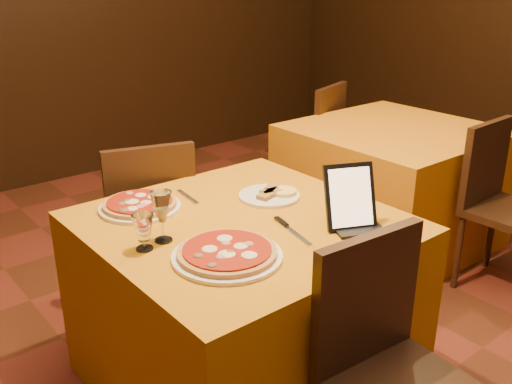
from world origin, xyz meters
TOP-DOWN VIEW (x-y plane):
  - wall_back at (0.00, 3.50)m, footprint 6.00×0.01m
  - main_table at (-0.25, 0.53)m, footprint 1.10×1.10m
  - side_table at (1.31, 1.02)m, footprint 1.10×1.10m
  - chair_main_far at (-0.25, 1.33)m, footprint 0.49×0.49m
  - chair_side_far at (1.31, 1.81)m, footprint 0.47×0.47m
  - pizza_near at (-0.48, 0.32)m, footprint 0.37×0.37m
  - pizza_far at (-0.50, 0.88)m, footprint 0.33×0.33m
  - cutlet_dish at (-0.02, 0.65)m, footprint 0.26×0.26m
  - wine_glass at (-0.58, 0.57)m, footprint 0.09×0.09m
  - water_glass at (-0.66, 0.56)m, footprint 0.07×0.07m
  - tablet at (0.02, 0.24)m, footprint 0.21×0.17m
  - knife at (-0.18, 0.33)m, footprint 0.07×0.24m
  - fork_near at (-0.61, 0.32)m, footprint 0.05×0.14m
  - fork_far at (-0.29, 0.87)m, footprint 0.04×0.18m

SIDE VIEW (x-z plane):
  - main_table at x=-0.25m, z-range 0.00..0.75m
  - side_table at x=1.31m, z-range 0.00..0.75m
  - chair_main_far at x=-0.25m, z-range 0.00..0.91m
  - chair_side_far at x=1.31m, z-range 0.00..0.91m
  - knife at x=-0.18m, z-range 0.75..0.76m
  - fork_near at x=-0.61m, z-range 0.75..0.76m
  - fork_far at x=-0.29m, z-range 0.75..0.76m
  - cutlet_dish at x=-0.02m, z-range 0.75..0.78m
  - pizza_near at x=-0.48m, z-range 0.75..0.78m
  - pizza_far at x=-0.50m, z-range 0.75..0.78m
  - water_glass at x=-0.66m, z-range 0.75..0.88m
  - wine_glass at x=-0.58m, z-range 0.75..0.94m
  - tablet at x=0.02m, z-range 0.75..0.99m
  - wall_back at x=0.00m, z-range 0.00..2.80m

